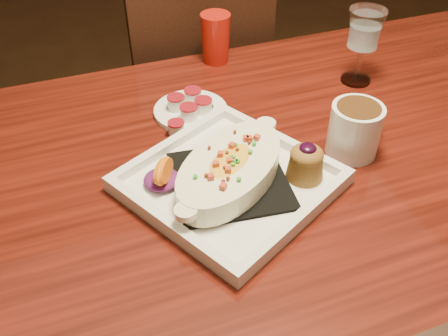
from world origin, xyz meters
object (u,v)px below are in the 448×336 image
object	(u,v)px
chair_far	(194,96)
saucer	(190,109)
goblet	(364,33)
red_tumbler	(216,38)
coffee_mug	(356,127)
plate	(234,173)
table	(284,188)

from	to	relation	value
chair_far	saucer	size ratio (longest dim) A/B	5.83
goblet	red_tumbler	distance (m)	0.35
goblet	saucer	world-z (taller)	goblet
coffee_mug	chair_far	bearing A→B (deg)	78.65
chair_far	goblet	distance (m)	0.63
red_tumbler	coffee_mug	bearing A→B (deg)	-73.91
coffee_mug	goblet	bearing A→B (deg)	35.13
chair_far	red_tumbler	xyz separation A→B (m)	(-0.01, -0.23, 0.30)
plate	table	bearing A→B (deg)	-5.03
table	plate	xyz separation A→B (m)	(-0.13, -0.05, 0.13)
plate	red_tumbler	xyz separation A→B (m)	(0.13, 0.45, 0.03)
chair_far	coffee_mug	distance (m)	0.74
red_tumbler	saucer	bearing A→B (deg)	-122.68
table	goblet	xyz separation A→B (m)	(0.27, 0.19, 0.22)
table	coffee_mug	size ratio (longest dim) A/B	11.06
plate	coffee_mug	xyz separation A→B (m)	(0.25, 0.02, 0.03)
chair_far	saucer	world-z (taller)	chair_far
table	goblet	distance (m)	0.40
plate	saucer	size ratio (longest dim) A/B	2.70
goblet	saucer	size ratio (longest dim) A/B	1.10
chair_far	red_tumbler	world-z (taller)	chair_far
saucer	goblet	bearing A→B (deg)	-0.42
chair_far	plate	bearing A→B (deg)	78.85
table	goblet	size ratio (longest dim) A/B	8.57
coffee_mug	saucer	xyz separation A→B (m)	(-0.26, 0.23, -0.04)
coffee_mug	goblet	xyz separation A→B (m)	(0.15, 0.23, 0.06)
goblet	table	bearing A→B (deg)	-144.84
table	chair_far	bearing A→B (deg)	90.00
table	chair_far	world-z (taller)	chair_far
chair_far	goblet	bearing A→B (deg)	121.75
table	saucer	bearing A→B (deg)	125.62
table	coffee_mug	world-z (taller)	coffee_mug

